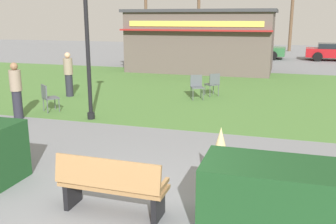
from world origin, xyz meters
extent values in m
plane|color=slate|center=(0.00, 0.00, 0.00)|extent=(80.00, 80.00, 0.00)
cube|color=#4C7A38|center=(0.00, 10.69, 0.00)|extent=(36.00, 12.00, 0.01)
cube|color=#9E7547|center=(-0.21, 0.07, 0.45)|extent=(1.71, 0.51, 0.06)
cube|color=#9E7547|center=(-0.22, -0.15, 0.73)|extent=(1.70, 0.15, 0.44)
cube|color=black|center=(-0.94, 0.09, 0.23)|extent=(0.09, 0.44, 0.45)
cube|color=black|center=(0.51, 0.06, 0.23)|extent=(0.09, 0.44, 0.45)
cube|color=#9E7547|center=(-1.02, 0.09, 0.57)|extent=(0.07, 0.44, 0.06)
cube|color=#9E7547|center=(0.59, 0.06, 0.57)|extent=(0.07, 0.44, 0.06)
cube|color=#19421E|center=(2.55, 0.29, 0.49)|extent=(2.79, 1.10, 0.99)
cone|color=#D1BC7F|center=(1.20, 1.53, 0.55)|extent=(0.59, 0.59, 1.10)
cone|color=#D1BC7F|center=(1.18, 1.61, 0.49)|extent=(0.58, 0.58, 0.98)
cylinder|color=black|center=(-3.25, 5.06, 0.10)|extent=(0.22, 0.22, 0.20)
cylinder|color=black|center=(-3.25, 5.06, 2.06)|extent=(0.12, 0.12, 4.12)
cylinder|color=#2D4233|center=(2.58, 0.45, 0.42)|extent=(0.52, 0.52, 0.84)
cube|color=#594C47|center=(-2.34, 16.71, 1.61)|extent=(7.81, 4.14, 3.23)
cube|color=#333338|center=(-2.34, 16.71, 3.31)|extent=(8.11, 4.44, 0.16)
cube|color=maroon|center=(-2.34, 14.46, 2.33)|extent=(7.91, 0.36, 0.08)
cube|color=#D8CC4C|center=(-2.34, 14.62, 2.65)|extent=(7.03, 0.04, 0.28)
cube|color=#4C5156|center=(-0.82, 8.75, 0.45)|extent=(0.58, 0.58, 0.04)
cube|color=#4C5156|center=(-0.90, 8.94, 0.67)|extent=(0.42, 0.22, 0.44)
cylinder|color=#4C5156|center=(-0.91, 8.50, 0.23)|extent=(0.03, 0.03, 0.45)
cylinder|color=#4C5156|center=(-0.57, 8.66, 0.23)|extent=(0.03, 0.03, 0.45)
cylinder|color=#4C5156|center=(-1.07, 8.85, 0.23)|extent=(0.03, 0.03, 0.45)
cylinder|color=#4C5156|center=(-0.72, 9.01, 0.23)|extent=(0.03, 0.03, 0.45)
cube|color=#4C5156|center=(-0.42, 9.57, 0.45)|extent=(0.62, 0.62, 0.04)
cube|color=#4C5156|center=(-0.28, 9.42, 0.67)|extent=(0.36, 0.32, 0.44)
cylinder|color=#4C5156|center=(-0.40, 9.84, 0.23)|extent=(0.03, 0.03, 0.45)
cylinder|color=#4C5156|center=(-0.69, 9.59, 0.23)|extent=(0.03, 0.03, 0.45)
cylinder|color=#4C5156|center=(-0.15, 9.56, 0.23)|extent=(0.03, 0.03, 0.45)
cylinder|color=#4C5156|center=(-0.43, 9.30, 0.23)|extent=(0.03, 0.03, 0.45)
cube|color=#4C5156|center=(-4.92, 5.54, 0.45)|extent=(0.62, 0.62, 0.04)
cube|color=#4C5156|center=(-5.04, 5.38, 0.67)|extent=(0.37, 0.30, 0.44)
cylinder|color=#4C5156|center=(-4.65, 5.58, 0.23)|extent=(0.03, 0.03, 0.45)
cylinder|color=#4C5156|center=(-4.96, 5.81, 0.23)|extent=(0.03, 0.03, 0.45)
cylinder|color=#4C5156|center=(-4.88, 5.27, 0.23)|extent=(0.03, 0.03, 0.45)
cylinder|color=#4C5156|center=(-5.19, 5.50, 0.23)|extent=(0.03, 0.03, 0.45)
cylinder|color=#23232D|center=(-5.37, 4.48, 0.42)|extent=(0.28, 0.28, 0.85)
cylinder|color=gray|center=(-5.37, 4.48, 1.16)|extent=(0.34, 0.34, 0.62)
sphere|color=#8C6647|center=(-5.37, 4.48, 1.58)|extent=(0.22, 0.22, 0.22)
cylinder|color=#23232D|center=(-5.65, 7.89, 0.42)|extent=(0.28, 0.28, 0.85)
cylinder|color=gray|center=(-5.65, 7.89, 1.16)|extent=(0.34, 0.34, 0.62)
sphere|color=tan|center=(-5.65, 7.89, 1.58)|extent=(0.22, 0.22, 0.22)
cube|color=silver|center=(-4.72, 24.39, 0.55)|extent=(4.23, 1.86, 0.60)
cube|color=black|center=(-4.87, 24.39, 0.98)|extent=(2.33, 1.62, 0.44)
cylinder|color=black|center=(-3.41, 25.29, 0.32)|extent=(0.64, 0.23, 0.64)
cylinder|color=black|center=(-3.44, 23.45, 0.32)|extent=(0.64, 0.23, 0.64)
cylinder|color=black|center=(-6.01, 25.32, 0.32)|extent=(0.64, 0.23, 0.64)
cylinder|color=black|center=(-6.04, 23.48, 0.32)|extent=(0.64, 0.23, 0.64)
cube|color=#2D6638|center=(0.16, 24.39, 0.55)|extent=(4.26, 1.94, 0.60)
cube|color=black|center=(0.01, 24.39, 0.98)|extent=(2.36, 1.66, 0.44)
cylinder|color=black|center=(1.49, 25.26, 0.32)|extent=(0.65, 0.24, 0.64)
cylinder|color=black|center=(1.43, 23.42, 0.32)|extent=(0.65, 0.24, 0.64)
cylinder|color=black|center=(-1.11, 25.35, 0.32)|extent=(0.65, 0.24, 0.64)
cylinder|color=black|center=(-1.17, 23.51, 0.32)|extent=(0.65, 0.24, 0.64)
cube|color=black|center=(5.63, 24.39, 0.98)|extent=(2.37, 1.67, 0.44)
cylinder|color=black|center=(4.51, 25.36, 0.32)|extent=(0.65, 0.25, 0.64)
cylinder|color=black|center=(4.44, 23.52, 0.32)|extent=(0.65, 0.25, 0.64)
cylinder|color=brown|center=(-10.41, 29.74, 2.54)|extent=(0.28, 0.28, 5.09)
cylinder|color=brown|center=(-5.52, 30.35, 2.31)|extent=(0.28, 0.28, 4.63)
cylinder|color=brown|center=(2.61, 31.66, 3.20)|extent=(0.28, 0.28, 6.39)
camera|label=1|loc=(2.16, -4.91, 2.97)|focal=40.89mm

